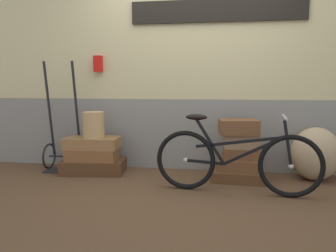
{
  "coord_description": "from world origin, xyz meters",
  "views": [
    {
      "loc": [
        0.32,
        -3.36,
        1.08
      ],
      "look_at": [
        -0.24,
        0.3,
        0.61
      ],
      "focal_mm": 35.62,
      "sensor_mm": 36.0,
      "label": 1
    }
  ],
  "objects_px": {
    "suitcase_2": "(92,143)",
    "suitcase_6": "(241,141)",
    "suitcase_1": "(93,154)",
    "suitcase_3": "(237,174)",
    "wicker_basket": "(94,125)",
    "bicycle": "(235,161)",
    "suitcase_4": "(239,164)",
    "suitcase_7": "(238,127)",
    "luggage_trolley": "(64,147)",
    "burlap_sack": "(315,154)",
    "suitcase_5": "(242,153)",
    "suitcase_0": "(94,166)"
  },
  "relations": [
    {
      "from": "suitcase_2",
      "to": "suitcase_6",
      "type": "bearing_deg",
      "value": -2.57
    },
    {
      "from": "suitcase_2",
      "to": "suitcase_6",
      "type": "xyz_separation_m",
      "value": [
        1.76,
        -0.02,
        0.07
      ]
    },
    {
      "from": "suitcase_1",
      "to": "suitcase_3",
      "type": "distance_m",
      "value": 1.74
    },
    {
      "from": "suitcase_2",
      "to": "wicker_basket",
      "type": "relative_size",
      "value": 2.08
    },
    {
      "from": "suitcase_3",
      "to": "bicycle",
      "type": "bearing_deg",
      "value": -91.95
    },
    {
      "from": "suitcase_1",
      "to": "suitcase_4",
      "type": "xyz_separation_m",
      "value": [
        1.75,
        0.01,
        -0.06
      ]
    },
    {
      "from": "suitcase_1",
      "to": "suitcase_6",
      "type": "xyz_separation_m",
      "value": [
        1.75,
        -0.0,
        0.21
      ]
    },
    {
      "from": "suitcase_1",
      "to": "suitcase_4",
      "type": "bearing_deg",
      "value": -2.93
    },
    {
      "from": "suitcase_7",
      "to": "wicker_basket",
      "type": "xyz_separation_m",
      "value": [
        -1.7,
        0.02,
        -0.01
      ]
    },
    {
      "from": "suitcase_3",
      "to": "suitcase_7",
      "type": "bearing_deg",
      "value": -105.01
    },
    {
      "from": "bicycle",
      "to": "suitcase_4",
      "type": "bearing_deg",
      "value": 82.31
    },
    {
      "from": "luggage_trolley",
      "to": "burlap_sack",
      "type": "height_order",
      "value": "luggage_trolley"
    },
    {
      "from": "suitcase_3",
      "to": "luggage_trolley",
      "type": "relative_size",
      "value": 0.42
    },
    {
      "from": "suitcase_2",
      "to": "suitcase_5",
      "type": "height_order",
      "value": "suitcase_2"
    },
    {
      "from": "suitcase_4",
      "to": "suitcase_7",
      "type": "relative_size",
      "value": 1.16
    },
    {
      "from": "suitcase_1",
      "to": "suitcase_2",
      "type": "height_order",
      "value": "suitcase_2"
    },
    {
      "from": "suitcase_0",
      "to": "luggage_trolley",
      "type": "distance_m",
      "value": 0.48
    },
    {
      "from": "suitcase_0",
      "to": "suitcase_6",
      "type": "height_order",
      "value": "suitcase_6"
    },
    {
      "from": "luggage_trolley",
      "to": "burlap_sack",
      "type": "relative_size",
      "value": 2.26
    },
    {
      "from": "suitcase_3",
      "to": "suitcase_2",
      "type": "bearing_deg",
      "value": -177.02
    },
    {
      "from": "suitcase_2",
      "to": "suitcase_4",
      "type": "xyz_separation_m",
      "value": [
        1.75,
        -0.0,
        -0.19
      ]
    },
    {
      "from": "bicycle",
      "to": "suitcase_7",
      "type": "bearing_deg",
      "value": 84.49
    },
    {
      "from": "suitcase_4",
      "to": "bicycle",
      "type": "xyz_separation_m",
      "value": [
        -0.07,
        -0.52,
        0.15
      ]
    },
    {
      "from": "suitcase_1",
      "to": "suitcase_3",
      "type": "height_order",
      "value": "suitcase_1"
    },
    {
      "from": "burlap_sack",
      "to": "suitcase_6",
      "type": "bearing_deg",
      "value": -173.73
    },
    {
      "from": "suitcase_1",
      "to": "luggage_trolley",
      "type": "xyz_separation_m",
      "value": [
        -0.41,
        0.09,
        0.06
      ]
    },
    {
      "from": "suitcase_6",
      "to": "suitcase_7",
      "type": "bearing_deg",
      "value": -145.64
    },
    {
      "from": "suitcase_4",
      "to": "suitcase_3",
      "type": "bearing_deg",
      "value": -127.07
    },
    {
      "from": "suitcase_0",
      "to": "suitcase_4",
      "type": "relative_size",
      "value": 1.52
    },
    {
      "from": "suitcase_2",
      "to": "suitcase_5",
      "type": "bearing_deg",
      "value": -2.57
    },
    {
      "from": "suitcase_1",
      "to": "wicker_basket",
      "type": "bearing_deg",
      "value": -24.59
    },
    {
      "from": "suitcase_6",
      "to": "bicycle",
      "type": "relative_size",
      "value": 0.23
    },
    {
      "from": "suitcase_0",
      "to": "luggage_trolley",
      "type": "bearing_deg",
      "value": 163.05
    },
    {
      "from": "suitcase_2",
      "to": "suitcase_7",
      "type": "relative_size",
      "value": 1.54
    },
    {
      "from": "suitcase_5",
      "to": "suitcase_6",
      "type": "height_order",
      "value": "suitcase_6"
    },
    {
      "from": "suitcase_6",
      "to": "wicker_basket",
      "type": "relative_size",
      "value": 1.2
    },
    {
      "from": "wicker_basket",
      "to": "luggage_trolley",
      "type": "relative_size",
      "value": 0.23
    },
    {
      "from": "suitcase_5",
      "to": "burlap_sack",
      "type": "xyz_separation_m",
      "value": [
        0.81,
        0.09,
        -0.0
      ]
    },
    {
      "from": "suitcase_0",
      "to": "wicker_basket",
      "type": "bearing_deg",
      "value": -54.37
    },
    {
      "from": "suitcase_2",
      "to": "suitcase_3",
      "type": "height_order",
      "value": "suitcase_2"
    },
    {
      "from": "suitcase_7",
      "to": "wicker_basket",
      "type": "bearing_deg",
      "value": 174.21
    },
    {
      "from": "wicker_basket",
      "to": "burlap_sack",
      "type": "distance_m",
      "value": 2.57
    },
    {
      "from": "suitcase_5",
      "to": "luggage_trolley",
      "type": "relative_size",
      "value": 0.3
    },
    {
      "from": "suitcase_3",
      "to": "bicycle",
      "type": "height_order",
      "value": "bicycle"
    },
    {
      "from": "suitcase_3",
      "to": "suitcase_7",
      "type": "xyz_separation_m",
      "value": [
        -0.0,
        -0.01,
        0.55
      ]
    },
    {
      "from": "wicker_basket",
      "to": "bicycle",
      "type": "bearing_deg",
      "value": -16.82
    },
    {
      "from": "burlap_sack",
      "to": "suitcase_7",
      "type": "bearing_deg",
      "value": -172.43
    },
    {
      "from": "suitcase_4",
      "to": "suitcase_6",
      "type": "height_order",
      "value": "suitcase_6"
    },
    {
      "from": "suitcase_5",
      "to": "burlap_sack",
      "type": "distance_m",
      "value": 0.82
    },
    {
      "from": "suitcase_1",
      "to": "bicycle",
      "type": "bearing_deg",
      "value": -20.09
    }
  ]
}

